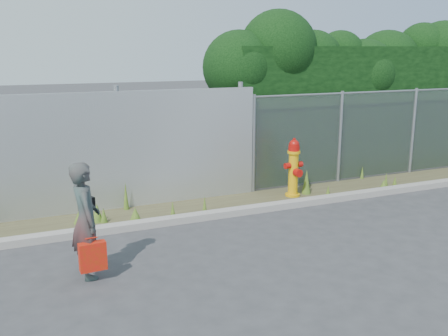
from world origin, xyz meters
name	(u,v)px	position (x,y,z in m)	size (l,w,h in m)	color
ground	(279,251)	(0.00, 0.00, 0.00)	(80.00, 80.00, 0.00)	#363538
curb	(231,212)	(0.00, 1.80, 0.06)	(16.00, 0.22, 0.12)	gray
weed_strip	(131,212)	(-1.69, 2.38, 0.10)	(16.00, 1.20, 0.54)	#453F27
corrugated_fence	(31,158)	(-3.25, 3.01, 1.10)	(8.50, 0.21, 2.30)	#AAADB1
chainlink_fence	(378,134)	(4.25, 3.00, 1.03)	(6.50, 0.07, 2.05)	gray
hedge	(356,87)	(4.32, 3.98, 2.03)	(7.86, 1.97, 3.80)	black
fire_hydrant	(294,169)	(1.65, 2.38, 0.59)	(0.41, 0.36, 1.21)	#E7A80C
woman	(86,220)	(-2.73, 0.30, 0.77)	(0.56, 0.37, 1.55)	#0F6059
red_tote_bag	(93,256)	(-2.70, 0.06, 0.36)	(0.34, 0.13, 0.45)	#A22E09
black_shoulder_bag	(87,204)	(-2.68, 0.46, 0.94)	(0.21, 0.09, 0.16)	black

